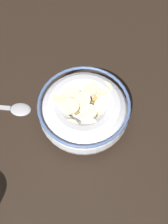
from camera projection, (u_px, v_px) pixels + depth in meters
ground_plane at (84, 121)px, 62.95cm from camera, size 99.23×99.23×2.00cm
cereal_bowl at (84, 111)px, 59.09cm from camera, size 17.46×17.46×6.38cm
spoon at (9, 108)px, 62.93cm from camera, size 5.71×16.05×0.80cm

